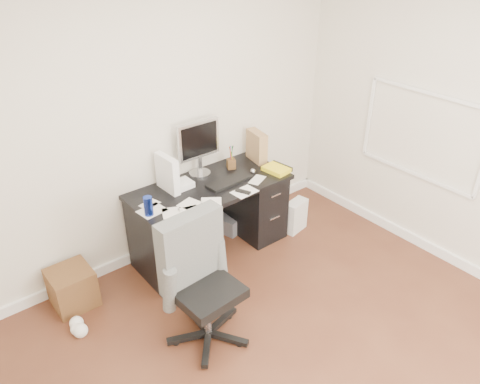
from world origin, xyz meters
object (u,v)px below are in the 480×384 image
object	(u,v)px
lcd_monitor	(199,148)
desk	(211,217)
office_chair	(206,285)
wicker_basket	(72,287)
keyboard	(229,181)
pc_tower	(262,204)

from	to	relation	value
lcd_monitor	desk	bearing A→B (deg)	-101.56
office_chair	wicker_basket	distance (m)	1.29
lcd_monitor	office_chair	xyz separation A→B (m)	(-0.74, -1.14, -0.49)
desk	wicker_basket	size ratio (longest dim) A/B	4.36
keyboard	office_chair	bearing A→B (deg)	-139.94
lcd_monitor	wicker_basket	distance (m)	1.66
keyboard	wicker_basket	distance (m)	1.66
lcd_monitor	wicker_basket	xyz separation A→B (m)	(-1.41, -0.11, -0.85)
office_chair	pc_tower	world-z (taller)	office_chair
lcd_monitor	keyboard	world-z (taller)	lcd_monitor
lcd_monitor	keyboard	xyz separation A→B (m)	(0.12, -0.31, -0.26)
desk	office_chair	distance (m)	1.14
pc_tower	wicker_basket	distance (m)	2.07
desk	pc_tower	distance (m)	0.73
keyboard	pc_tower	bearing A→B (deg)	10.14
office_chair	pc_tower	size ratio (longest dim) A/B	2.21
desk	pc_tower	world-z (taller)	desk
office_chair	pc_tower	bearing A→B (deg)	30.87
keyboard	office_chair	size ratio (longest dim) A/B	0.44
wicker_basket	pc_tower	bearing A→B (deg)	-1.89
pc_tower	wicker_basket	size ratio (longest dim) A/B	1.40
lcd_monitor	pc_tower	size ratio (longest dim) A/B	1.14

